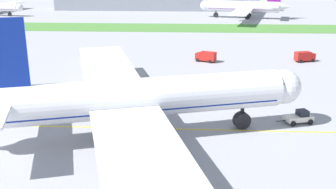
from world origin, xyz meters
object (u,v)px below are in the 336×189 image
ground_crew_wingwalker_starboard (175,106)px  service_truck_baggage_loader (91,57)px  service_truck_fuel_bowser (305,56)px  service_truck_catering_van (206,56)px  ground_crew_wingwalker_port (109,183)px  airliner_foreground (132,99)px  parked_airliner_far_right (244,7)px  ground_crew_marshaller_front (103,122)px  pushback_tug (299,117)px

ground_crew_wingwalker_starboard → service_truck_baggage_loader: bearing=122.8°
service_truck_fuel_bowser → service_truck_catering_van: (-26.57, -1.35, -0.01)m
ground_crew_wingwalker_port → ground_crew_wingwalker_starboard: bearing=76.4°
airliner_foreground → parked_airliner_far_right: 151.53m
ground_crew_marshaller_front → service_truck_baggage_loader: bearing=105.7°
service_truck_fuel_bowser → parked_airliner_far_right: parked_airliner_far_right is taller
ground_crew_wingwalker_port → service_truck_fuel_bowser: service_truck_fuel_bowser is taller
ground_crew_wingwalker_port → service_truck_catering_van: bearing=78.5°
service_truck_catering_van → ground_crew_wingwalker_port: bearing=-101.5°
ground_crew_wingwalker_starboard → parked_airliner_far_right: 138.37m
pushback_tug → ground_crew_marshaller_front: bearing=-172.5°
ground_crew_wingwalker_port → service_truck_fuel_bowser: (40.03, 67.65, 0.52)m
pushback_tug → service_truck_baggage_loader: size_ratio=1.30×
ground_crew_marshaller_front → ground_crew_wingwalker_starboard: ground_crew_marshaller_front is taller
ground_crew_wingwalker_starboard → service_truck_fuel_bowser: size_ratio=0.27×
service_truck_fuel_bowser → pushback_tug: bearing=-105.9°
service_truck_catering_van → airliner_foreground: bearing=-103.8°
pushback_tug → service_truck_catering_van: bearing=107.5°
ground_crew_wingwalker_port → service_truck_catering_van: size_ratio=0.28×
airliner_foreground → ground_crew_wingwalker_port: airliner_foreground is taller
airliner_foreground → ground_crew_marshaller_front: bearing=144.7°
airliner_foreground → service_truck_catering_van: bearing=76.2°
ground_crew_marshaller_front → service_truck_baggage_loader: 47.52m
airliner_foreground → pushback_tug: size_ratio=13.24×
ground_crew_marshaller_front → service_truck_fuel_bowser: 66.40m
ground_crew_wingwalker_starboard → service_truck_catering_van: service_truck_catering_van is taller
ground_crew_wingwalker_port → airliner_foreground: bearing=87.0°
ground_crew_wingwalker_starboard → service_truck_catering_van: 39.96m
ground_crew_wingwalker_port → ground_crew_wingwalker_starboard: (6.54, 26.94, -0.03)m
ground_crew_marshaller_front → parked_airliner_far_right: parked_airliner_far_right is taller
ground_crew_wingwalker_starboard → service_truck_fuel_bowser: (33.49, 40.71, 0.55)m
service_truck_baggage_loader → ground_crew_wingwalker_starboard: bearing=-57.2°
service_truck_fuel_bowser → parked_airliner_far_right: bearing=92.8°
service_truck_fuel_bowser → airliner_foreground: bearing=-126.5°
ground_crew_wingwalker_starboard → service_truck_baggage_loader: service_truck_baggage_loader is taller
ground_crew_wingwalker_port → ground_crew_marshaller_front: size_ratio=0.98×
service_truck_baggage_loader → parked_airliner_far_right: 111.44m
parked_airliner_far_right → ground_crew_wingwalker_port: bearing=-102.3°
pushback_tug → service_truck_catering_van: (-13.77, 43.72, 0.50)m
ground_crew_marshaller_front → service_truck_baggage_loader: (-12.89, 45.73, 0.38)m
service_truck_baggage_loader → service_truck_catering_van: size_ratio=0.83×
airliner_foreground → ground_crew_wingwalker_port: 15.60m
airliner_foreground → parked_airliner_far_right: bearing=76.8°
ground_crew_wingwalker_port → parked_airliner_far_right: 166.07m
airliner_foreground → service_truck_catering_van: (12.68, 51.63, -4.77)m
service_truck_baggage_loader → service_truck_catering_van: (30.86, 2.15, 0.12)m
ground_crew_wingwalker_starboard → ground_crew_marshaller_front: bearing=-142.4°
service_truck_fuel_bowser → service_truck_baggage_loader: bearing=-176.5°
airliner_foreground → ground_crew_marshaller_front: airliner_foreground is taller
ground_crew_marshaller_front → service_truck_catering_van: size_ratio=0.28×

